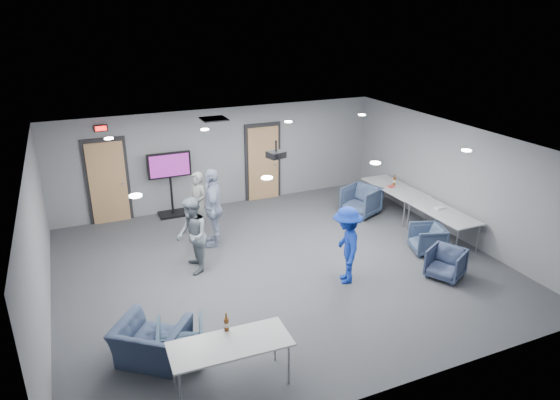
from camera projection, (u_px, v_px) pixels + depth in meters
name	position (u px, v px, depth m)	size (l,w,h in m)	color
floor	(280.00, 266.00, 10.64)	(9.00, 9.00, 0.00)	#35373C
ceiling	(280.00, 143.00, 9.67)	(9.00, 9.00, 0.00)	silver
wall_back	(221.00, 157.00, 13.58)	(9.00, 0.02, 2.70)	slate
wall_front	(398.00, 309.00, 6.74)	(9.00, 0.02, 2.70)	slate
wall_left	(38.00, 247.00, 8.48)	(0.02, 8.00, 2.70)	slate
wall_right	(453.00, 180.00, 11.83)	(0.02, 8.00, 2.70)	slate
door_left	(108.00, 182.00, 12.53)	(1.06, 0.17, 2.24)	black
door_right	(263.00, 163.00, 14.09)	(1.06, 0.17, 2.24)	black
exit_sign	(101.00, 128.00, 12.01)	(0.32, 0.08, 0.16)	black
hvac_diffuser	(214.00, 119.00, 11.89)	(0.60, 0.60, 0.03)	black
downlights	(280.00, 144.00, 9.68)	(6.18, 3.78, 0.02)	white
person_a	(198.00, 204.00, 11.92)	(0.57, 0.37, 1.56)	gray
person_b	(192.00, 236.00, 10.18)	(0.79, 0.61, 1.62)	slate
person_c	(213.00, 207.00, 11.35)	(1.07, 0.45, 1.83)	#98A5C3
person_d	(347.00, 245.00, 9.81)	(1.03, 0.59, 1.59)	#173198
chair_right_a	(361.00, 201.00, 13.20)	(0.83, 0.85, 0.77)	#384661
chair_right_b	(427.00, 239.00, 11.17)	(0.68, 0.70, 0.64)	#3A4A65
chair_right_c	(446.00, 263.00, 10.12)	(0.67, 0.69, 0.63)	#36415D
chair_front_a	(181.00, 341.00, 7.73)	(0.70, 0.72, 0.65)	#374B5F
chair_front_b	(152.00, 342.00, 7.69)	(1.04, 0.91, 0.68)	#35415C
table_right_a	(395.00, 188.00, 13.22)	(0.82, 1.97, 0.73)	#ABAEB0
table_right_b	(443.00, 214.00, 11.60)	(0.77, 1.85, 0.73)	#ABAEB0
table_front_left	(230.00, 346.00, 7.06)	(1.76, 0.78, 0.73)	#ABAEB0
bottle_front	(226.00, 324.00, 7.29)	(0.08, 0.08, 0.29)	#5B300F
bottle_right	(394.00, 181.00, 13.33)	(0.08, 0.08, 0.29)	#5B300F
snack_box	(391.00, 186.00, 13.19)	(0.18, 0.12, 0.04)	#B9372E
wrapper	(440.00, 208.00, 11.75)	(0.21, 0.15, 0.05)	silver
tv_stand	(171.00, 180.00, 12.95)	(1.12, 0.53, 1.71)	black
projector	(276.00, 154.00, 10.02)	(0.39, 0.36, 0.36)	black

